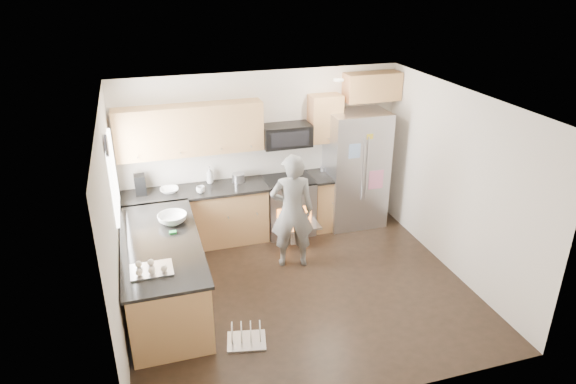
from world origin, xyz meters
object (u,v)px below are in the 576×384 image
object	(u,v)px
person	(292,211)
dish_rack	(246,337)
stove_range	(288,193)
refrigerator	(355,169)

from	to	relation	value
person	dish_rack	world-z (taller)	person
stove_range	refrigerator	xyz separation A→B (m)	(1.15, 0.01, 0.29)
stove_range	refrigerator	size ratio (longest dim) A/B	0.92
stove_range	person	distance (m)	1.04
refrigerator	dish_rack	bearing A→B (deg)	-133.64
refrigerator	dish_rack	distance (m)	3.60
stove_range	dish_rack	size ratio (longest dim) A/B	3.50
refrigerator	dish_rack	world-z (taller)	refrigerator
stove_range	refrigerator	bearing A→B (deg)	0.36
stove_range	person	xyz separation A→B (m)	(-0.25, -1.00, 0.18)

